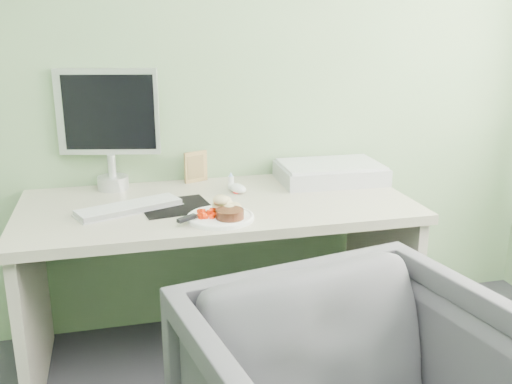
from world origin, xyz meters
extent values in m
plane|color=#7EA070|center=(0.00, 2.00, 1.35)|extent=(3.50, 0.00, 3.50)
cube|color=#B6AD98|center=(0.00, 1.62, 0.71)|extent=(1.60, 0.75, 0.04)
cube|color=#B6AB9B|center=(-0.76, 1.62, 0.34)|extent=(0.04, 0.70, 0.69)
cube|color=#B6AB9B|center=(0.76, 1.62, 0.34)|extent=(0.04, 0.70, 0.69)
cylinder|color=white|center=(-0.03, 1.41, 0.74)|extent=(0.25, 0.25, 0.01)
cylinder|color=black|center=(0.00, 1.37, 0.76)|extent=(0.13, 0.13, 0.03)
ellipsoid|color=tan|center=(0.00, 1.47, 0.77)|extent=(0.12, 0.09, 0.06)
cube|color=#FF2C05|center=(-0.07, 1.40, 0.76)|extent=(0.08, 0.07, 0.04)
cube|color=silver|center=(-0.07, 1.44, 0.75)|extent=(0.11, 0.09, 0.01)
cube|color=black|center=(-0.16, 1.37, 0.76)|extent=(0.08, 0.07, 0.02)
cube|color=black|center=(-0.17, 1.60, 0.73)|extent=(0.30, 0.28, 0.00)
cube|color=white|center=(-0.36, 1.59, 0.75)|extent=(0.42, 0.26, 0.02)
ellipsoid|color=white|center=(0.11, 1.73, 0.75)|extent=(0.09, 0.12, 0.04)
cube|color=#9A7848|center=(-0.04, 1.95, 0.80)|extent=(0.11, 0.06, 0.14)
cylinder|color=white|center=(0.09, 1.80, 0.76)|extent=(0.03, 0.03, 0.06)
cone|color=#93B7EB|center=(0.09, 1.80, 0.80)|extent=(0.02, 0.02, 0.02)
cube|color=#ABAEB2|center=(0.57, 1.81, 0.77)|extent=(0.49, 0.33, 0.07)
cylinder|color=silver|center=(-0.41, 1.92, 0.76)|extent=(0.14, 0.14, 0.06)
cylinder|color=silver|center=(-0.41, 1.92, 0.84)|extent=(0.04, 0.04, 0.10)
cube|color=silver|center=(-0.41, 1.94, 1.07)|extent=(0.44, 0.13, 0.37)
cube|color=black|center=(-0.41, 1.92, 1.07)|extent=(0.38, 0.09, 0.32)
camera|label=1|loc=(-0.39, -0.59, 1.44)|focal=40.00mm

